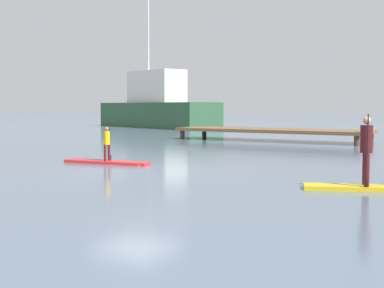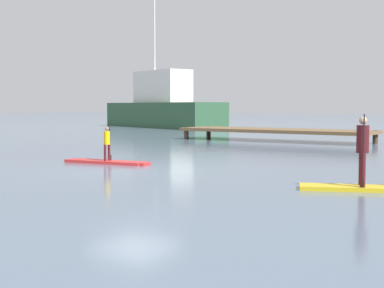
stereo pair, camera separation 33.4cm
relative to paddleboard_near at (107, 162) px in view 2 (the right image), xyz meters
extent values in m
plane|color=slate|center=(2.10, -0.97, -0.05)|extent=(240.00, 240.00, 0.00)
cube|color=red|center=(-0.07, -0.01, 0.00)|extent=(3.10, 1.13, 0.10)
cube|color=red|center=(1.48, 0.22, 0.00)|extent=(0.31, 0.51, 0.09)
cylinder|color=#4C1419|center=(-0.02, 0.12, 0.33)|extent=(0.09, 0.09, 0.56)
cylinder|color=#4C1419|center=(0.02, -0.12, 0.33)|extent=(0.09, 0.09, 0.56)
cylinder|color=#F2B20C|center=(0.00, 0.00, 0.84)|extent=(0.24, 0.24, 0.46)
sphere|color=#8C664C|center=(0.00, 0.00, 1.16)|extent=(0.13, 0.13, 0.13)
cylinder|color=black|center=(-0.02, 0.17, 0.66)|extent=(0.03, 0.03, 1.23)
cube|color=black|center=(-0.02, 0.17, 0.14)|extent=(0.05, 0.14, 0.18)
cube|color=gold|center=(9.49, -1.05, 0.00)|extent=(3.40, 2.05, 0.10)
cylinder|color=#4C1419|center=(9.19, -1.00, 0.44)|extent=(0.12, 0.12, 0.79)
cylinder|color=#4C1419|center=(9.33, -1.31, 0.44)|extent=(0.12, 0.12, 0.79)
cylinder|color=#4C1419|center=(9.26, -1.15, 1.16)|extent=(0.38, 0.38, 0.65)
sphere|color=tan|center=(9.26, -1.15, 1.60)|extent=(0.19, 0.19, 0.19)
cylinder|color=black|center=(9.35, -1.35, 0.90)|extent=(0.03, 0.03, 1.70)
cube|color=black|center=(9.35, -1.35, 0.14)|extent=(0.08, 0.14, 0.18)
cube|color=#2D5638|center=(-18.69, 27.43, 1.11)|extent=(15.14, 8.05, 2.32)
cube|color=white|center=(-18.74, 27.44, 3.76)|extent=(6.72, 4.35, 2.97)
cylinder|color=silver|center=(-19.93, 27.83, 8.76)|extent=(0.12, 0.12, 7.04)
cube|color=brown|center=(-0.74, 14.59, 0.55)|extent=(11.21, 3.09, 0.18)
cylinder|color=#473828|center=(-6.05, 13.35, 0.30)|extent=(0.28, 0.28, 0.69)
cylinder|color=#473828|center=(-6.05, 15.84, 0.30)|extent=(0.28, 0.28, 0.69)
cylinder|color=#473828|center=(4.56, 13.35, 0.30)|extent=(0.28, 0.28, 0.69)
cylinder|color=#473828|center=(4.56, 15.84, 0.30)|extent=(0.28, 0.28, 0.69)
camera|label=1|loc=(13.12, -14.41, 1.94)|focal=52.29mm
camera|label=2|loc=(13.39, -14.22, 1.94)|focal=52.29mm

